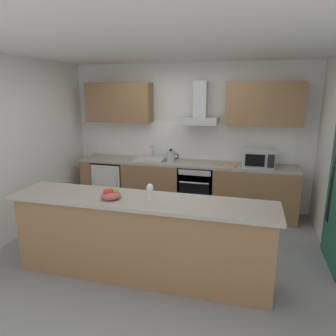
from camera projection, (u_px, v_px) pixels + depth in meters
The scene contains 17 objects.
ground at pixel (162, 248), 4.37m from camera, with size 5.32×4.55×0.02m, color gray.
ceiling at pixel (161, 48), 3.74m from camera, with size 5.32×4.55×0.02m, color white.
wall_back at pixel (189, 136), 5.77m from camera, with size 5.32×0.12×2.60m, color white.
wall_left at pixel (16, 148), 4.61m from camera, with size 0.12×4.55×2.60m, color white.
backsplash_tile at pixel (188, 141), 5.72m from camera, with size 3.67×0.02×0.66m, color white.
counter_back at pixel (184, 187), 5.62m from camera, with size 3.80×0.60×0.90m.
counter_island at pixel (141, 238), 3.59m from camera, with size 3.01×0.64×0.95m.
upper_cabinets at pixel (187, 103), 5.41m from camera, with size 3.75×0.32×0.70m.
oven at pixel (197, 187), 5.53m from camera, with size 0.60×0.62×0.80m.
refrigerator at pixel (113, 183), 5.95m from camera, with size 0.58×0.60×0.85m.
microwave at pixel (259, 158), 5.11m from camera, with size 0.50×0.38×0.30m.
sink at pixel (151, 159), 5.65m from camera, with size 0.50×0.40×0.26m.
kettle at pixel (171, 156), 5.49m from camera, with size 0.29×0.15×0.24m.
range_hood at pixel (200, 111), 5.34m from camera, with size 0.62×0.45×0.72m.
wine_glass at pixel (150, 189), 3.43m from camera, with size 0.08×0.08×0.18m.
fruit_bowl at pixel (111, 195), 3.47m from camera, with size 0.22×0.22×0.13m.
chopping_board at pixel (226, 165), 5.28m from camera, with size 0.34×0.22×0.02m, color tan.
Camera 1 is at (1.11, -3.82, 2.12)m, focal length 33.61 mm.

